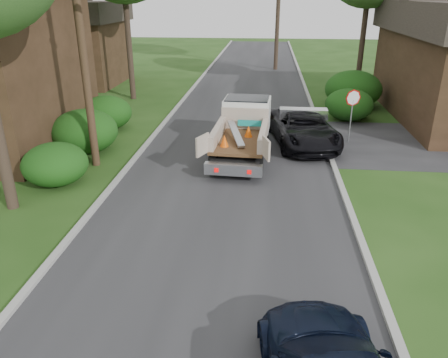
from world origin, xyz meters
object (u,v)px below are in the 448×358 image
house_left_far (72,42)px  black_pickup (303,128)px  flatbed_truck (244,125)px  stop_sign (352,105)px  utility_pole (81,31)px

house_left_far → black_pickup: 21.43m
flatbed_truck → house_left_far: bearing=136.6°
stop_sign → utility_pole: (-10.68, -4.02, 3.40)m
stop_sign → black_pickup: stop_sign is taller
flatbed_truck → utility_pole: bearing=-155.4°
flatbed_truck → stop_sign: bearing=22.9°
flatbed_truck → black_pickup: flatbed_truck is taller
utility_pole → black_pickup: bearing=22.7°
stop_sign → flatbed_truck: bearing=-160.3°
stop_sign → flatbed_truck: 5.14m
utility_pole → house_left_far: (-8.02, 17.02, -2.12)m
stop_sign → house_left_far: house_left_far is taller
black_pickup → house_left_far: bearing=130.8°
house_left_far → black_pickup: (16.52, -13.46, -2.28)m
utility_pole → flatbed_truck: 7.47m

